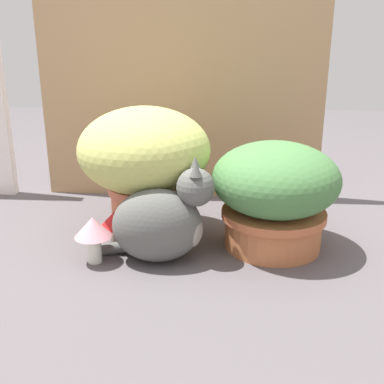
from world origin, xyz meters
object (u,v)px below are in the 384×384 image
(leafy_planter, at_px, (275,192))
(mushroom_ornament_red, at_px, (115,221))
(mushroom_ornament_pink, at_px, (93,231))
(cat, at_px, (163,222))
(grass_planter, at_px, (145,160))

(leafy_planter, height_order, mushroom_ornament_red, leafy_planter)
(mushroom_ornament_pink, bearing_deg, cat, 7.78)
(leafy_planter, height_order, cat, leafy_planter)
(cat, bearing_deg, mushroom_ornament_pink, -172.22)
(cat, relative_size, mushroom_ornament_red, 3.40)
(grass_planter, height_order, cat, grass_planter)
(grass_planter, xyz_separation_m, mushroom_ornament_pink, (-0.12, -0.21, -0.16))
(leafy_planter, relative_size, cat, 1.01)
(mushroom_ornament_red, xyz_separation_m, mushroom_ornament_pink, (-0.03, -0.12, 0.02))
(cat, distance_m, mushroom_ornament_pink, 0.20)
(grass_planter, relative_size, cat, 1.11)
(grass_planter, distance_m, mushroom_ornament_red, 0.21)
(grass_planter, relative_size, mushroom_ornament_red, 3.78)
(cat, bearing_deg, mushroom_ornament_red, 150.50)
(grass_planter, bearing_deg, leafy_planter, -9.74)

